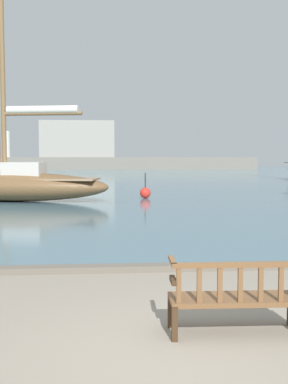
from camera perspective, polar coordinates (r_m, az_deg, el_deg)
name	(u,v)px	position (r m, az deg, el deg)	size (l,w,h in m)	color
ground_plane	(179,358)	(5.45, 4.12, -18.98)	(160.00, 160.00, 0.00)	gray
harbor_water	(115,176)	(49.00, -3.50, 1.95)	(100.00, 80.00, 0.08)	slate
quay_edge_kerb	(148,268)	(9.07, 0.48, -8.97)	(40.00, 0.30, 0.12)	#675F54
park_bench	(236,296)	(6.02, 10.88, -12.00)	(1.61, 0.56, 0.92)	#3D2A19
sailboat_centre_channel	(11,182)	(22.38, -15.50, 1.15)	(10.74, 3.81, 11.98)	brown
channel_buoy	(145,193)	(23.03, 0.15, -0.08)	(0.52, 0.52, 1.22)	red
far_breakwater	(98,154)	(67.59, -5.42, 4.45)	(40.84, 2.40, 6.87)	slate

